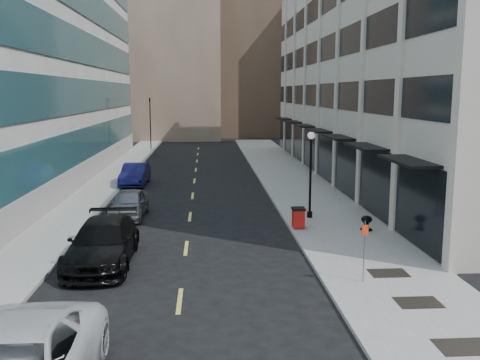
{
  "coord_description": "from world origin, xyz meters",
  "views": [
    {
      "loc": [
        0.91,
        -14.7,
        6.75
      ],
      "look_at": [
        2.6,
        11.6,
        2.41
      ],
      "focal_mm": 40.0,
      "sensor_mm": 36.0,
      "label": 1
    }
  ],
  "objects": [
    {
      "name": "skyline_tan_far",
      "position": [
        -14.0,
        78.0,
        11.0
      ],
      "size": [
        12.0,
        14.0,
        22.0
      ],
      "primitive_type": "cube",
      "color": "#968062",
      "rests_on": "ground"
    },
    {
      "name": "road_centerline",
      "position": [
        0.0,
        17.0,
        0.01
      ],
      "size": [
        0.15,
        68.2,
        0.01
      ],
      "color": "#D8CC4C",
      "rests_on": "ground"
    },
    {
      "name": "trash_bin",
      "position": [
        5.4,
        10.58,
        0.7
      ],
      "size": [
        0.63,
        0.71,
        1.03
      ],
      "rotation": [
        0.0,
        0.0,
        0.0
      ],
      "color": "red",
      "rests_on": "sidewalk_right"
    },
    {
      "name": "car_black_pickup",
      "position": [
        -3.2,
        6.0,
        0.87
      ],
      "size": [
        2.49,
        6.0,
        1.73
      ],
      "primitive_type": "imported",
      "rotation": [
        0.0,
        0.0,
        0.01
      ],
      "color": "black",
      "rests_on": "ground"
    },
    {
      "name": "sidewalk_left",
      "position": [
        -6.5,
        20.0,
        0.07
      ],
      "size": [
        3.0,
        80.0,
        0.15
      ],
      "primitive_type": "cube",
      "color": "gray",
      "rests_on": "ground"
    },
    {
      "name": "grate_mid",
      "position": [
        7.6,
        1.0,
        0.15
      ],
      "size": [
        1.4,
        1.0,
        0.01
      ],
      "primitive_type": "cube",
      "color": "black",
      "rests_on": "sidewalk_right"
    },
    {
      "name": "building_right",
      "position": [
        16.94,
        26.99,
        8.99
      ],
      "size": [
        15.3,
        46.5,
        18.25
      ],
      "color": "#B7AC9B",
      "rests_on": "ground"
    },
    {
      "name": "lamppost",
      "position": [
        6.4,
        12.81,
        2.89
      ],
      "size": [
        0.39,
        0.39,
        4.67
      ],
      "color": "black",
      "rests_on": "sidewalk_right"
    },
    {
      "name": "sidewalk_right",
      "position": [
        7.5,
        20.0,
        0.07
      ],
      "size": [
        5.0,
        80.0,
        0.15
      ],
      "primitive_type": "cube",
      "color": "gray",
      "rests_on": "ground"
    },
    {
      "name": "car_silver_sedan",
      "position": [
        -3.29,
        14.0,
        0.77
      ],
      "size": [
        1.91,
        4.54,
        1.53
      ],
      "primitive_type": "imported",
      "rotation": [
        0.0,
        0.0,
        -0.02
      ],
      "color": "gray",
      "rests_on": "ground"
    },
    {
      "name": "grate_near",
      "position": [
        7.6,
        -2.0,
        0.15
      ],
      "size": [
        1.4,
        1.0,
        0.01
      ],
      "primitive_type": "cube",
      "color": "black",
      "rests_on": "sidewalk_right"
    },
    {
      "name": "sign_post",
      "position": [
        6.4,
        2.99,
        1.58
      ],
      "size": [
        0.25,
        0.1,
        2.2
      ],
      "rotation": [
        0.0,
        0.0,
        0.28
      ],
      "color": "slate",
      "rests_on": "sidewalk_right"
    },
    {
      "name": "skyline_stone",
      "position": [
        18.0,
        66.0,
        10.0
      ],
      "size": [
        10.0,
        14.0,
        20.0
      ],
      "primitive_type": "cube",
      "color": "#B7AC9B",
      "rests_on": "ground"
    },
    {
      "name": "skyline_brown",
      "position": [
        8.0,
        72.0,
        17.0
      ],
      "size": [
        12.0,
        16.0,
        34.0
      ],
      "primitive_type": "cube",
      "color": "brown",
      "rests_on": "ground"
    },
    {
      "name": "skyline_tan_near",
      "position": [
        -4.0,
        68.0,
        14.0
      ],
      "size": [
        14.0,
        18.0,
        28.0
      ],
      "primitive_type": "cube",
      "color": "#968062",
      "rests_on": "ground"
    },
    {
      "name": "traffic_signal",
      "position": [
        -5.5,
        48.0,
        5.72
      ],
      "size": [
        0.66,
        0.66,
        6.98
      ],
      "color": "black",
      "rests_on": "ground"
    },
    {
      "name": "car_blue_sedan",
      "position": [
        -4.29,
        24.3,
        0.79
      ],
      "size": [
        1.84,
        4.88,
        1.59
      ],
      "primitive_type": "imported",
      "rotation": [
        0.0,
        0.0,
        -0.03
      ],
      "color": "#131349",
      "rests_on": "ground"
    },
    {
      "name": "grate_far",
      "position": [
        7.6,
        3.8,
        0.15
      ],
      "size": [
        1.4,
        1.0,
        0.01
      ],
      "primitive_type": "cube",
      "color": "black",
      "rests_on": "sidewalk_right"
    },
    {
      "name": "urn_planter",
      "position": [
        8.6,
        9.9,
        0.6
      ],
      "size": [
        0.53,
        0.53,
        0.74
      ],
      "rotation": [
        0.0,
        0.0,
        0.34
      ],
      "color": "black",
      "rests_on": "sidewalk_right"
    },
    {
      "name": "ground",
      "position": [
        0.0,
        0.0,
        0.0
      ],
      "size": [
        160.0,
        160.0,
        0.0
      ],
      "primitive_type": "plane",
      "color": "black",
      "rests_on": "ground"
    }
  ]
}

